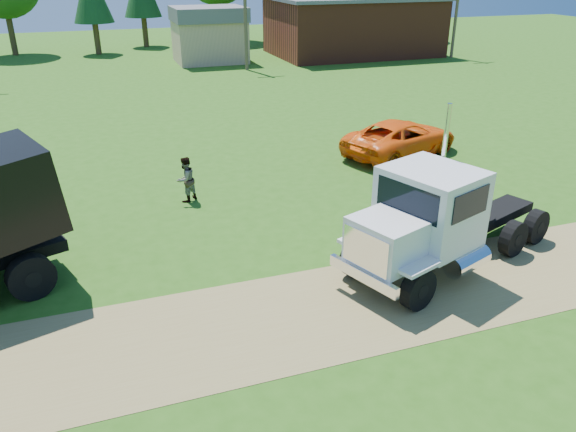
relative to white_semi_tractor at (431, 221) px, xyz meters
name	(u,v)px	position (x,y,z in m)	size (l,w,h in m)	color
ground	(380,300)	(-2.01, -0.96, -1.61)	(140.00, 140.00, 0.00)	#265312
dirt_track	(380,299)	(-2.01, -0.96, -1.60)	(120.00, 4.20, 0.01)	olive
white_semi_tractor	(431,221)	(0.00, 0.00, 0.00)	(7.89, 4.89, 4.70)	black
orange_pickup	(401,138)	(4.69, 9.79, -0.78)	(2.75, 5.96, 1.66)	#F0590B
spectator_b	(186,179)	(-5.70, 7.59, -0.74)	(0.84, 0.65, 1.73)	#999999
brick_building	(353,26)	(15.99, 39.04, 1.05)	(15.40, 10.40, 5.30)	maroon
tan_shed	(209,34)	(1.99, 39.04, 0.82)	(6.20, 5.40, 4.70)	tan
utility_poles	(245,10)	(3.99, 34.04, 3.11)	(42.20, 0.28, 9.00)	#4D3A2B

